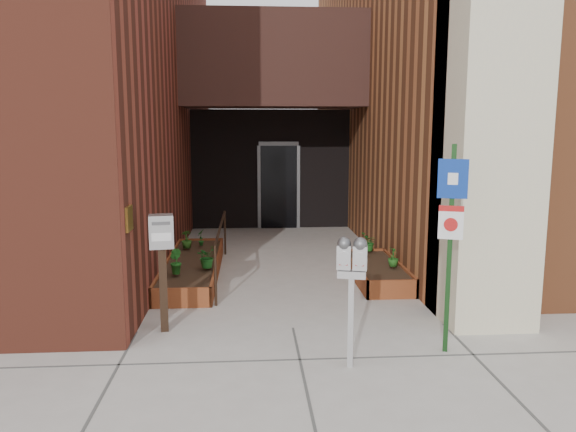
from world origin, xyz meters
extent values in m
plane|color=#9E9991|center=(0.00, 0.00, 0.00)|extent=(80.00, 80.00, 0.00)
cube|color=maroon|center=(-6.00, 6.70, 5.00)|extent=(8.00, 14.60, 10.00)
cube|color=#974F2C|center=(6.00, 7.15, 5.00)|extent=(8.00, 13.70, 10.00)
cube|color=beige|center=(2.55, 0.20, 2.20)|extent=(1.10, 1.20, 4.40)
cube|color=#311B16|center=(0.00, 6.00, 4.00)|extent=(4.20, 2.00, 2.00)
cube|color=black|center=(0.00, 7.40, 1.50)|extent=(4.00, 0.30, 3.00)
cube|color=black|center=(0.20, 7.22, 1.05)|extent=(0.90, 0.06, 2.10)
cube|color=#B79338|center=(-1.99, -0.20, 1.50)|extent=(0.04, 0.30, 0.30)
cube|color=#652C16|center=(-1.55, 0.92, 0.15)|extent=(0.90, 0.04, 0.30)
cube|color=#652C16|center=(-1.55, 4.48, 0.15)|extent=(0.90, 0.04, 0.30)
cube|color=#652C16|center=(-1.98, 2.70, 0.15)|extent=(0.04, 3.60, 0.30)
cube|color=#652C16|center=(-1.12, 2.70, 0.15)|extent=(0.04, 3.60, 0.30)
cube|color=black|center=(-1.55, 2.70, 0.13)|extent=(0.82, 3.52, 0.26)
cube|color=#652C16|center=(1.60, 1.12, 0.15)|extent=(0.80, 0.04, 0.30)
cube|color=#652C16|center=(1.60, 3.28, 0.15)|extent=(0.80, 0.04, 0.30)
cube|color=#652C16|center=(1.22, 2.20, 0.15)|extent=(0.04, 2.20, 0.30)
cube|color=#652C16|center=(1.98, 2.20, 0.15)|extent=(0.04, 2.20, 0.30)
cube|color=black|center=(1.60, 2.20, 0.13)|extent=(0.72, 2.12, 0.26)
cylinder|color=black|center=(-1.05, 1.00, 0.45)|extent=(0.04, 0.04, 0.90)
cylinder|color=black|center=(-1.05, 4.30, 0.45)|extent=(0.04, 0.04, 0.90)
cylinder|color=black|center=(-1.05, 2.65, 0.88)|extent=(0.04, 3.30, 0.04)
cube|color=#B7B7BA|center=(0.53, -1.21, 0.50)|extent=(0.07, 0.07, 1.00)
cube|color=#B7B7BA|center=(0.53, -1.21, 1.04)|extent=(0.32, 0.19, 0.08)
cube|color=#B7B7BA|center=(0.45, -1.19, 1.22)|extent=(0.17, 0.13, 0.26)
sphere|color=#59595B|center=(0.45, -1.19, 1.37)|extent=(0.15, 0.15, 0.15)
cube|color=white|center=(0.44, -1.24, 1.24)|extent=(0.09, 0.03, 0.05)
cube|color=#B21414|center=(0.44, -1.24, 1.16)|extent=(0.09, 0.03, 0.03)
cube|color=#B7B7BA|center=(0.61, -1.23, 1.22)|extent=(0.17, 0.13, 0.26)
sphere|color=#59595B|center=(0.61, -1.23, 1.37)|extent=(0.15, 0.15, 0.15)
cube|color=white|center=(0.60, -1.28, 1.24)|extent=(0.09, 0.03, 0.05)
cube|color=#B21414|center=(0.60, -1.28, 1.16)|extent=(0.09, 0.03, 0.03)
cube|color=#123312|center=(1.71, -0.86, 1.20)|extent=(0.07, 0.07, 2.40)
cube|color=navy|center=(1.70, -0.89, 2.02)|extent=(0.31, 0.13, 0.44)
cube|color=white|center=(1.70, -0.90, 2.02)|extent=(0.11, 0.05, 0.13)
cube|color=white|center=(1.70, -0.89, 1.53)|extent=(0.26, 0.11, 0.38)
cube|color=#B21414|center=(1.70, -0.90, 1.69)|extent=(0.26, 0.11, 0.07)
cylinder|color=#B21414|center=(1.70, -0.90, 1.51)|extent=(0.15, 0.07, 0.15)
cube|color=black|center=(-1.65, 0.02, 0.55)|extent=(0.11, 0.11, 1.10)
cube|color=#B5B5B7|center=(-1.65, 0.02, 1.30)|extent=(0.33, 0.26, 0.42)
cube|color=#59595B|center=(-1.63, -0.09, 1.42)|extent=(0.22, 0.04, 0.04)
cube|color=white|center=(-1.63, -0.09, 1.25)|extent=(0.24, 0.05, 0.10)
imported|color=#1A5B1C|center=(-1.25, 2.07, 0.49)|extent=(0.47, 0.47, 0.37)
imported|color=#1D611B|center=(-1.72, 1.72, 0.50)|extent=(0.30, 0.30, 0.39)
imported|color=#275B1A|center=(-1.74, 3.59, 0.47)|extent=(0.25, 0.25, 0.34)
imported|color=#185419|center=(-1.49, 3.81, 0.46)|extent=(0.18, 0.18, 0.32)
imported|color=#205618|center=(1.81, 1.94, 0.46)|extent=(0.19, 0.19, 0.32)
imported|color=#25621C|center=(1.35, 2.13, 0.45)|extent=(0.21, 0.21, 0.29)
imported|color=#1B5618|center=(1.65, 3.10, 0.47)|extent=(0.39, 0.39, 0.34)
camera|label=1|loc=(-0.54, -6.93, 2.60)|focal=35.00mm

